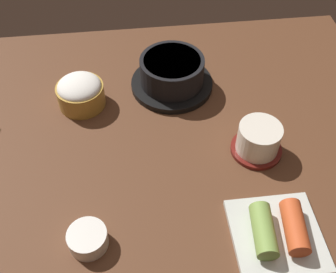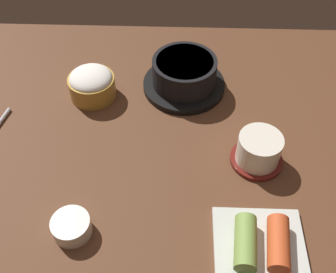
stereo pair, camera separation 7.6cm
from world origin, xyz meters
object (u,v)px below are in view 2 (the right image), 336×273
kimchi_plate (261,246)px  side_bowl_near (71,226)px  rice_bowl (92,84)px  stone_pot (184,75)px  tea_cup_with_saucer (259,150)px

kimchi_plate → side_bowl_near: size_ratio=2.26×
rice_bowl → kimchi_plate: (31.48, -34.69, -1.65)cm
stone_pot → rice_bowl: stone_pot is taller
rice_bowl → tea_cup_with_saucer: bearing=-26.9°
stone_pot → rice_bowl: size_ratio=1.82×
stone_pot → side_bowl_near: 39.79cm
kimchi_plate → tea_cup_with_saucer: bearing=85.4°
kimchi_plate → side_bowl_near: kimchi_plate is taller
rice_bowl → side_bowl_near: (1.63, -32.31, -1.61)cm
stone_pot → side_bowl_near: size_ratio=2.81×
rice_bowl → tea_cup_with_saucer: rice_bowl is taller
rice_bowl → stone_pot: bearing=9.7°
stone_pot → side_bowl_near: stone_pot is taller
side_bowl_near → stone_pot: bearing=63.6°
stone_pot → kimchi_plate: stone_pot is taller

